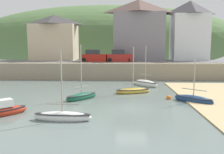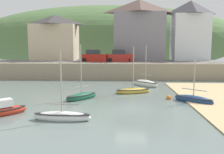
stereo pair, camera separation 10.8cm
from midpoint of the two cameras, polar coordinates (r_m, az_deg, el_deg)
The scene contains 14 objects.
quay_seawall at distance 36.79m, azimuth 3.53°, elevation 1.69°, with size 48.00×9.40×2.40m.
hillside_backdrop at distance 74.42m, azimuth -1.02°, elevation 8.79°, with size 80.00×44.00×19.32m.
waterfront_building_left at distance 45.91m, azimuth -13.18°, elevation 9.09°, with size 8.10×6.23×8.08m.
waterfront_building_centre at distance 44.49m, azimuth 6.41°, elevation 11.01°, with size 9.20×5.37×10.69m.
waterfront_building_right at distance 46.04m, azimuth 17.95°, elevation 10.45°, with size 6.44×4.84×10.44m.
motorboat_with_cabin at distance 30.60m, azimuth 7.98°, elevation -1.50°, with size 3.39×3.63×5.28m.
sailboat_tall_mast at distance 16.97m, azimuth -11.50°, elevation -9.04°, with size 4.05×1.16×4.89m.
rowboat_small_beached at distance 23.10m, azimuth -7.05°, elevation -4.53°, with size 3.12×3.30×5.29m.
dinghy_open_wooden at distance 26.00m, azimuth 5.12°, elevation -3.22°, with size 4.10×2.46×5.04m.
fishing_boat_green at distance 22.88m, azimuth 18.72°, elevation -4.99°, with size 3.39×3.14×4.19m.
sailboat_blue_trim at distance 19.53m, azimuth -23.87°, elevation -7.18°, with size 3.17×3.12×1.32m.
parked_car_near_slipway at distance 40.07m, azimuth -4.06°, elevation 4.81°, with size 4.25×2.11×1.95m.
parked_car_by_wall at distance 39.83m, azimuth 1.96°, elevation 4.81°, with size 4.16×1.85×1.95m.
mooring_buoy at distance 23.59m, azimuth 13.30°, elevation -4.76°, with size 0.44×0.44×0.44m.
Camera 2 is at (-0.84, -19.09, 5.05)m, focal length 38.88 mm.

